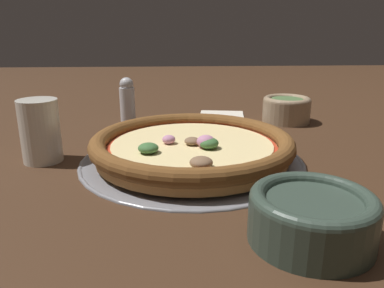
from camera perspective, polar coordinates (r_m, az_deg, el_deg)
The scene contains 9 objects.
ground_plane at distance 0.61m, azimuth 0.00°, elevation -2.58°, with size 3.00×3.00×0.00m, color #3D2616.
pizza_tray at distance 0.61m, azimuth 0.00°, elevation -2.32°, with size 0.36×0.36×0.01m.
pizza at distance 0.60m, azimuth -0.00°, elevation -0.25°, with size 0.33×0.33×0.04m.
bowl_near at distance 0.40m, azimuth 17.78°, elevation -10.29°, with size 0.13×0.13×0.05m.
bowl_far at distance 0.88m, azimuth 14.19°, elevation 5.30°, with size 0.11×0.11×0.06m.
drinking_cup at distance 0.64m, azimuth -22.12°, elevation 1.86°, with size 0.06×0.06×0.10m.
napkin at distance 0.89m, azimuth 4.52°, elevation 4.16°, with size 0.15×0.12×0.01m.
fork at distance 0.88m, azimuth -0.95°, elevation 3.91°, with size 0.03×0.18×0.00m.
pepper_shaker at distance 0.87m, azimuth -9.84°, elevation 6.68°, with size 0.03×0.03×0.10m.
Camera 1 is at (-0.57, 0.03, 0.21)m, focal length 35.00 mm.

